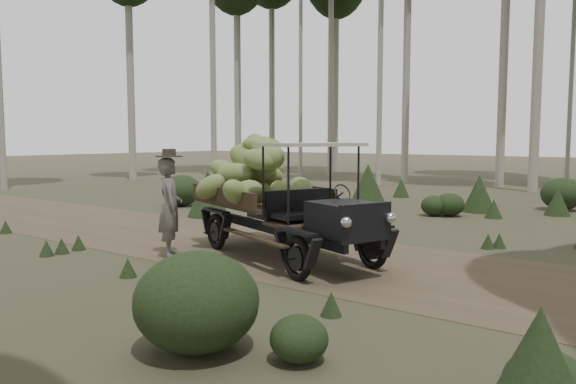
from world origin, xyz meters
name	(u,v)px	position (x,y,z in m)	size (l,w,h in m)	color
ground	(270,250)	(0.00, 0.00, 0.00)	(120.00, 120.00, 0.00)	#473D2B
dirt_track	(270,250)	(0.00, 0.00, 0.00)	(70.00, 4.00, 0.01)	brown
banana_truck	(270,184)	(0.19, -0.24, 1.31)	(4.70, 2.97, 2.32)	black
farmer	(170,206)	(-1.05, -1.56, 0.93)	(0.78, 0.75, 1.96)	#5B5853
undergrowth	(239,226)	(-0.12, -0.76, 0.55)	(22.19, 19.85, 1.38)	#233319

